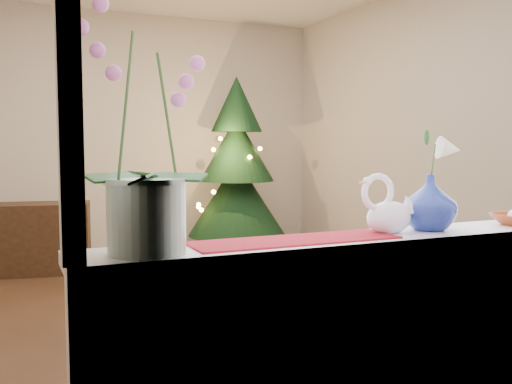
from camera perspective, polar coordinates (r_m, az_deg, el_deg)
ground at (r=4.36m, az=-6.34°, el=-11.71°), size 5.00×5.00×0.00m
wall_back at (r=6.61m, az=-12.92°, el=5.64°), size 4.50×0.10×2.70m
wall_front at (r=1.94m, az=15.98°, el=8.08°), size 4.50×0.10×2.70m
wall_right at (r=5.30m, az=17.57°, el=5.80°), size 0.10×5.00×2.70m
window_apron at (r=2.12m, az=14.67°, el=-17.34°), size 2.20×0.08×0.88m
windowsill at (r=2.06m, az=13.39°, el=-4.62°), size 2.20×0.26×0.04m
window_frame at (r=2.01m, az=15.65°, el=18.04°), size 2.22×0.06×1.60m
runner at (r=1.86m, az=3.97°, el=-4.81°), size 0.70×0.20×0.01m
orchid_pot at (r=1.65m, az=-11.02°, el=6.26°), size 0.26×0.26×0.71m
swan at (r=2.06m, az=13.17°, el=-1.26°), size 0.25×0.13×0.20m
blue_vase at (r=2.17m, az=17.00°, el=-0.59°), size 0.23×0.23×0.23m
lily at (r=2.16m, az=17.13°, el=4.83°), size 0.13×0.07×0.18m
xmas_tree at (r=6.30m, az=-1.94°, el=2.54°), size 1.09×1.09×1.98m
side_table at (r=5.87m, az=-20.71°, el=-4.34°), size 0.97×0.61×0.67m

